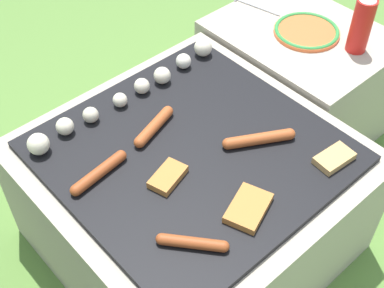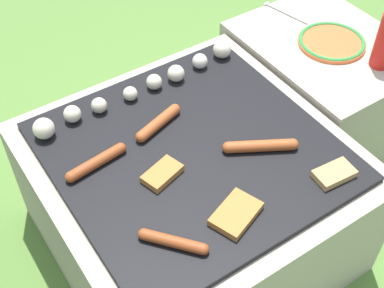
% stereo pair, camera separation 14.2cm
% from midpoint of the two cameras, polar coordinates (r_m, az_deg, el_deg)
% --- Properties ---
extents(ground_plane, '(14.00, 14.00, 0.00)m').
position_cam_midpoint_polar(ground_plane, '(1.77, -2.33, -10.15)').
color(ground_plane, '#567F38').
extents(grill, '(0.81, 0.81, 0.43)m').
position_cam_midpoint_polar(grill, '(1.60, -2.55, -5.97)').
color(grill, '#A89E8C').
rests_on(grill, ground_plane).
extents(side_ledge, '(0.47, 0.59, 0.43)m').
position_cam_midpoint_polar(side_ledge, '(2.00, 8.92, 6.62)').
color(side_ledge, '#A89E8C').
rests_on(side_ledge, ground_plane).
extents(sausage_front_center, '(0.12, 0.14, 0.03)m').
position_cam_midpoint_polar(sausage_front_center, '(1.24, -3.31, -10.67)').
color(sausage_front_center, '#93421E').
rests_on(sausage_front_center, grill).
extents(sausage_back_left, '(0.17, 0.07, 0.03)m').
position_cam_midpoint_polar(sausage_back_left, '(1.48, -6.82, 1.74)').
color(sausage_back_left, '#A34C23').
rests_on(sausage_back_left, grill).
extents(sausage_back_right, '(0.18, 0.12, 0.03)m').
position_cam_midpoint_polar(sausage_back_right, '(1.44, 4.39, 0.41)').
color(sausage_back_right, '#A34C23').
rests_on(sausage_back_right, grill).
extents(sausage_back_center, '(0.18, 0.05, 0.03)m').
position_cam_midpoint_polar(sausage_back_center, '(1.39, -12.79, -3.14)').
color(sausage_back_center, '#93421E').
rests_on(sausage_back_center, grill).
extents(bread_slice_left, '(0.14, 0.12, 0.02)m').
position_cam_midpoint_polar(bread_slice_left, '(1.30, 2.91, -7.02)').
color(bread_slice_left, '#B27033').
rests_on(bread_slice_left, grill).
extents(bread_slice_right, '(0.12, 0.09, 0.02)m').
position_cam_midpoint_polar(bread_slice_right, '(1.36, -5.59, -3.66)').
color(bread_slice_right, '#B27033').
rests_on(bread_slice_right, grill).
extents(bread_slice_center, '(0.11, 0.07, 0.02)m').
position_cam_midpoint_polar(bread_slice_center, '(1.43, 12.22, -1.65)').
color(bread_slice_center, tan).
rests_on(bread_slice_center, grill).
extents(mushroom_row, '(0.67, 0.08, 0.06)m').
position_cam_midpoint_polar(mushroom_row, '(1.58, -9.40, 5.30)').
color(mushroom_row, beige).
rests_on(mushroom_row, grill).
extents(plate_colorful, '(0.22, 0.22, 0.02)m').
position_cam_midpoint_polar(plate_colorful, '(1.87, 9.98, 11.68)').
color(plate_colorful, orange).
rests_on(plate_colorful, side_ledge).
extents(condiment_bottle, '(0.07, 0.07, 0.21)m').
position_cam_midpoint_polar(condiment_bottle, '(1.77, 15.49, 12.28)').
color(condiment_bottle, red).
rests_on(condiment_bottle, side_ledge).
extents(fork_utensil, '(0.05, 0.18, 0.01)m').
position_cam_midpoint_polar(fork_utensil, '(1.99, 4.60, 14.40)').
color(fork_utensil, silver).
rests_on(fork_utensil, side_ledge).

